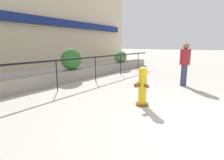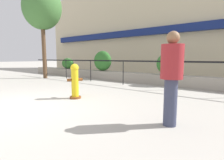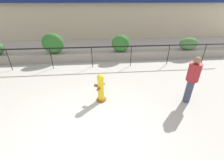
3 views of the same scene
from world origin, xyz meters
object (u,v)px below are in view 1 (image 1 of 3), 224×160
(fire_hydrant, at_px, (143,86))
(pedestrian, at_px, (185,62))
(hedge_bush_3, at_px, (121,57))
(hedge_bush_2, at_px, (71,59))

(fire_hydrant, xyz_separation_m, pedestrian, (3.13, -0.35, 0.44))
(hedge_bush_3, xyz_separation_m, fire_hydrant, (-5.65, -4.29, -0.32))
(hedge_bush_2, xyz_separation_m, fire_hydrant, (-1.32, -4.29, -0.45))
(hedge_bush_3, relative_size, pedestrian, 0.70)
(fire_hydrant, bearing_deg, hedge_bush_3, 37.20)
(hedge_bush_3, distance_m, fire_hydrant, 7.10)
(pedestrian, bearing_deg, fire_hydrant, 173.54)
(hedge_bush_3, distance_m, pedestrian, 5.28)
(fire_hydrant, distance_m, pedestrian, 3.18)
(hedge_bush_2, height_order, hedge_bush_3, hedge_bush_2)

